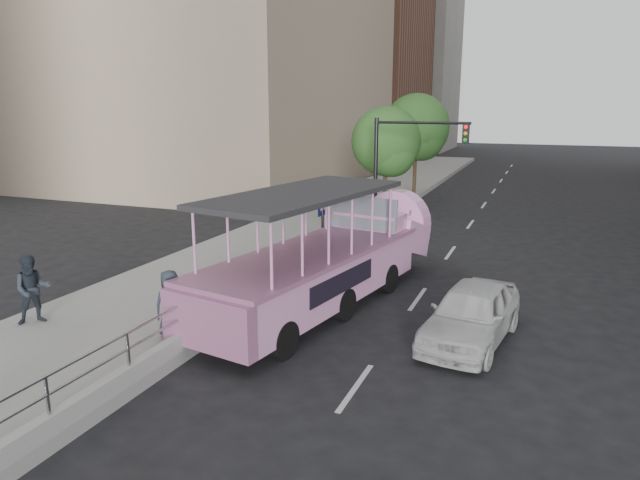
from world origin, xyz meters
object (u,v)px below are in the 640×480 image
parking_sign (323,220)px  street_tree_near (388,144)px  traffic_signal (402,157)px  pedestrian_far (171,303)px  car (471,313)px  duck_boat (331,259)px  pedestrian_mid (33,289)px  street_tree_far (418,130)px

parking_sign → street_tree_near: street_tree_near is taller
traffic_signal → pedestrian_far: bearing=-98.2°
car → parking_sign: (-5.61, 4.20, 1.15)m
duck_boat → pedestrian_far: size_ratio=6.55×
street_tree_near → pedestrian_far: bearing=-91.5°
duck_boat → pedestrian_mid: size_ratio=6.03×
car → parking_sign: bearing=151.7°
street_tree_near → street_tree_far: size_ratio=0.89×
street_tree_near → pedestrian_mid: bearing=-103.0°
traffic_signal → street_tree_far: bearing=98.4°
duck_boat → parking_sign: bearing=116.2°
car → pedestrian_far: 7.32m
street_tree_far → duck_boat: bearing=-85.0°
duck_boat → traffic_signal: (-0.28, 9.59, 2.20)m
parking_sign → street_tree_near: (-0.58, 10.39, 1.94)m
traffic_signal → street_tree_near: size_ratio=0.91×
street_tree_near → street_tree_far: street_tree_far is taller
street_tree_near → car: bearing=-67.0°
car → traffic_signal: (-4.59, 11.16, 2.76)m
parking_sign → traffic_signal: traffic_signal is taller
duck_boat → street_tree_near: (-1.88, 13.02, 2.52)m
pedestrian_far → street_tree_far: bearing=27.8°
pedestrian_mid → street_tree_near: size_ratio=0.31×
parking_sign → pedestrian_mid: bearing=-121.5°
pedestrian_far → street_tree_near: street_tree_near is taller
parking_sign → car: bearing=-36.8°
duck_boat → street_tree_far: size_ratio=1.67×
duck_boat → street_tree_far: (-1.68, 19.02, 3.01)m
pedestrian_mid → traffic_signal: (5.82, 14.80, 2.30)m
duck_boat → pedestrian_mid: (-6.10, -5.21, -0.10)m
parking_sign → street_tree_near: size_ratio=0.53×
pedestrian_mid → car: bearing=-29.9°
traffic_signal → street_tree_near: street_tree_near is taller
parking_sign → street_tree_far: 16.57m
duck_boat → car: 4.62m
pedestrian_mid → pedestrian_far: bearing=-40.3°
pedestrian_far → duck_boat: bearing=2.6°
traffic_signal → street_tree_near: (-1.60, 3.43, 0.32)m
traffic_signal → street_tree_far: (-1.40, 9.43, 0.81)m
pedestrian_far → street_tree_far: size_ratio=0.26×
traffic_signal → duck_boat: bearing=-88.3°
pedestrian_mid → pedestrian_far: (3.77, 0.58, -0.07)m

